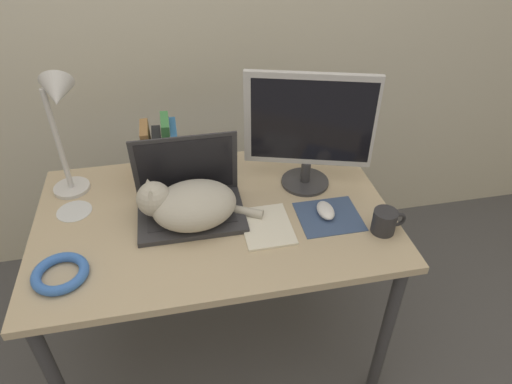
{
  "coord_description": "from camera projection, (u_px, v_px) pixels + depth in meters",
  "views": [
    {
      "loc": [
        -0.1,
        -0.84,
        1.75
      ],
      "look_at": [
        0.14,
        0.34,
        0.84
      ],
      "focal_mm": 32.0,
      "sensor_mm": 36.0,
      "label": 1
    }
  ],
  "objects": [
    {
      "name": "cable_coil",
      "position": [
        60.0,
        273.0,
        1.34
      ],
      "size": [
        0.17,
        0.17,
        0.03
      ],
      "color": "blue",
      "rests_on": "desk"
    },
    {
      "name": "mug",
      "position": [
        385.0,
        221.0,
        1.48
      ],
      "size": [
        0.12,
        0.08,
        0.08
      ],
      "color": "#28282D",
      "rests_on": "desk"
    },
    {
      "name": "book_row",
      "position": [
        162.0,
        152.0,
        1.71
      ],
      "size": [
        0.13,
        0.16,
        0.24
      ],
      "color": "olive",
      "rests_on": "desk"
    },
    {
      "name": "mousepad",
      "position": [
        329.0,
        216.0,
        1.57
      ],
      "size": [
        0.21,
        0.19,
        0.0
      ],
      "color": "#384C75",
      "rests_on": "desk"
    },
    {
      "name": "desk",
      "position": [
        215.0,
        230.0,
        1.63
      ],
      "size": [
        1.21,
        0.77,
        0.74
      ],
      "color": "tan",
      "rests_on": "ground_plane"
    },
    {
      "name": "computer_mouse",
      "position": [
        326.0,
        210.0,
        1.56
      ],
      "size": [
        0.06,
        0.1,
        0.03
      ],
      "color": "silver",
      "rests_on": "mousepad"
    },
    {
      "name": "notepad",
      "position": [
        267.0,
        226.0,
        1.52
      ],
      "size": [
        0.16,
        0.21,
        0.01
      ],
      "color": "silver",
      "rests_on": "desk"
    },
    {
      "name": "cat",
      "position": [
        189.0,
        204.0,
        1.51
      ],
      "size": [
        0.42,
        0.26,
        0.16
      ],
      "color": "#B2ADA3",
      "rests_on": "desk"
    },
    {
      "name": "external_monitor",
      "position": [
        309.0,
        128.0,
        1.58
      ],
      "size": [
        0.44,
        0.18,
        0.44
      ],
      "color": "#333338",
      "rests_on": "desk"
    },
    {
      "name": "cd_disc",
      "position": [
        74.0,
        211.0,
        1.59
      ],
      "size": [
        0.12,
        0.12,
        0.0
      ],
      "color": "silver",
      "rests_on": "desk"
    },
    {
      "name": "desk_lamp",
      "position": [
        60.0,
        115.0,
        1.49
      ],
      "size": [
        0.17,
        0.17,
        0.47
      ],
      "color": "silver",
      "rests_on": "desk"
    },
    {
      "name": "laptop",
      "position": [
        190.0,
        199.0,
        1.56
      ],
      "size": [
        0.36,
        0.25,
        0.26
      ],
      "color": "#2D2D33",
      "rests_on": "desk"
    }
  ]
}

